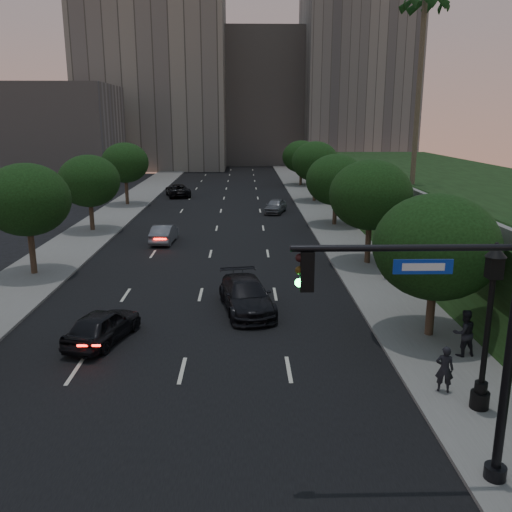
{
  "coord_description": "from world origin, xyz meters",
  "views": [
    {
      "loc": [
        2.35,
        -13.63,
        9.2
      ],
      "look_at": [
        2.84,
        8.28,
        3.6
      ],
      "focal_mm": 38.0,
      "sensor_mm": 36.0,
      "label": 1
    }
  ],
  "objects_px": {
    "pedestrian_c": "(390,263)",
    "sedan_mid_left": "(164,234)",
    "street_lamp": "(487,336)",
    "sedan_near_left": "(103,326)",
    "pedestrian_b": "(464,333)",
    "sedan_far_right": "(276,206)",
    "sedan_near_right": "(246,295)",
    "pedestrian_a": "(445,369)",
    "sedan_far_left": "(178,190)",
    "traffic_signal_mast": "(466,353)"
  },
  "relations": [
    {
      "from": "street_lamp",
      "to": "sedan_far_left",
      "type": "relative_size",
      "value": 1.03
    },
    {
      "from": "traffic_signal_mast",
      "to": "sedan_near_left",
      "type": "distance_m",
      "value": 15.03
    },
    {
      "from": "sedan_far_left",
      "to": "pedestrian_b",
      "type": "bearing_deg",
      "value": 95.62
    },
    {
      "from": "traffic_signal_mast",
      "to": "pedestrian_c",
      "type": "distance_m",
      "value": 18.34
    },
    {
      "from": "pedestrian_b",
      "to": "sedan_far_left",
      "type": "bearing_deg",
      "value": -79.84
    },
    {
      "from": "sedan_near_left",
      "to": "pedestrian_a",
      "type": "relative_size",
      "value": 2.59
    },
    {
      "from": "pedestrian_c",
      "to": "sedan_far_right",
      "type": "bearing_deg",
      "value": -87.78
    },
    {
      "from": "sedan_near_left",
      "to": "sedan_far_right",
      "type": "bearing_deg",
      "value": -89.51
    },
    {
      "from": "pedestrian_b",
      "to": "sedan_far_right",
      "type": "bearing_deg",
      "value": -90.6
    },
    {
      "from": "sedan_mid_left",
      "to": "sedan_far_right",
      "type": "bearing_deg",
      "value": -121.76
    },
    {
      "from": "pedestrian_a",
      "to": "sedan_near_left",
      "type": "bearing_deg",
      "value": -3.35
    },
    {
      "from": "sedan_mid_left",
      "to": "pedestrian_b",
      "type": "distance_m",
      "value": 25.44
    },
    {
      "from": "sedan_near_left",
      "to": "pedestrian_a",
      "type": "distance_m",
      "value": 13.61
    },
    {
      "from": "street_lamp",
      "to": "sedan_far_left",
      "type": "xyz_separation_m",
      "value": [
        -15.49,
        49.83,
        -1.87
      ]
    },
    {
      "from": "pedestrian_a",
      "to": "pedestrian_c",
      "type": "relative_size",
      "value": 0.9
    },
    {
      "from": "sedan_near_left",
      "to": "sedan_far_right",
      "type": "distance_m",
      "value": 33.23
    },
    {
      "from": "street_lamp",
      "to": "sedan_far_right",
      "type": "height_order",
      "value": "street_lamp"
    },
    {
      "from": "traffic_signal_mast",
      "to": "pedestrian_a",
      "type": "relative_size",
      "value": 4.25
    },
    {
      "from": "sedan_mid_left",
      "to": "sedan_far_right",
      "type": "relative_size",
      "value": 1.02
    },
    {
      "from": "sedan_near_right",
      "to": "pedestrian_b",
      "type": "xyz_separation_m",
      "value": [
        8.45,
        -5.69,
        0.31
      ]
    },
    {
      "from": "sedan_near_right",
      "to": "pedestrian_c",
      "type": "xyz_separation_m",
      "value": [
        8.29,
        4.76,
        0.28
      ]
    },
    {
      "from": "sedan_near_right",
      "to": "street_lamp",
      "type": "bearing_deg",
      "value": -62.57
    },
    {
      "from": "sedan_near_left",
      "to": "sedan_near_right",
      "type": "height_order",
      "value": "sedan_near_right"
    },
    {
      "from": "pedestrian_c",
      "to": "sedan_mid_left",
      "type": "bearing_deg",
      "value": -46.03
    },
    {
      "from": "sedan_mid_left",
      "to": "traffic_signal_mast",
      "type": "bearing_deg",
      "value": 115.34
    },
    {
      "from": "sedan_mid_left",
      "to": "pedestrian_b",
      "type": "height_order",
      "value": "pedestrian_b"
    },
    {
      "from": "sedan_near_left",
      "to": "pedestrian_c",
      "type": "xyz_separation_m",
      "value": [
        14.36,
        8.47,
        0.34
      ]
    },
    {
      "from": "pedestrian_b",
      "to": "pedestrian_c",
      "type": "bearing_deg",
      "value": -98.77
    },
    {
      "from": "traffic_signal_mast",
      "to": "street_lamp",
      "type": "relative_size",
      "value": 1.25
    },
    {
      "from": "traffic_signal_mast",
      "to": "pedestrian_c",
      "type": "bearing_deg",
      "value": 80.4
    },
    {
      "from": "pedestrian_b",
      "to": "street_lamp",
      "type": "bearing_deg",
      "value": 66.0
    },
    {
      "from": "street_lamp",
      "to": "sedan_near_left",
      "type": "height_order",
      "value": "street_lamp"
    },
    {
      "from": "sedan_mid_left",
      "to": "pedestrian_c",
      "type": "height_order",
      "value": "pedestrian_c"
    },
    {
      "from": "sedan_far_left",
      "to": "pedestrian_c",
      "type": "height_order",
      "value": "pedestrian_c"
    },
    {
      "from": "street_lamp",
      "to": "pedestrian_c",
      "type": "bearing_deg",
      "value": 86.6
    },
    {
      "from": "pedestrian_b",
      "to": "pedestrian_c",
      "type": "height_order",
      "value": "pedestrian_b"
    },
    {
      "from": "pedestrian_a",
      "to": "pedestrian_c",
      "type": "xyz_separation_m",
      "value": [
        1.64,
        13.3,
        0.1
      ]
    },
    {
      "from": "sedan_far_right",
      "to": "pedestrian_c",
      "type": "bearing_deg",
      "value": -61.55
    },
    {
      "from": "sedan_mid_left",
      "to": "pedestrian_a",
      "type": "height_order",
      "value": "pedestrian_a"
    },
    {
      "from": "street_lamp",
      "to": "pedestrian_b",
      "type": "height_order",
      "value": "street_lamp"
    },
    {
      "from": "sedan_near_left",
      "to": "pedestrian_a",
      "type": "bearing_deg",
      "value": 175.62
    },
    {
      "from": "traffic_signal_mast",
      "to": "sedan_far_right",
      "type": "height_order",
      "value": "traffic_signal_mast"
    },
    {
      "from": "sedan_near_left",
      "to": "pedestrian_b",
      "type": "relative_size",
      "value": 2.27
    },
    {
      "from": "sedan_near_right",
      "to": "sedan_far_left",
      "type": "bearing_deg",
      "value": 91.12
    },
    {
      "from": "sedan_near_left",
      "to": "pedestrian_b",
      "type": "height_order",
      "value": "pedestrian_b"
    },
    {
      "from": "street_lamp",
      "to": "sedan_far_right",
      "type": "bearing_deg",
      "value": 96.59
    },
    {
      "from": "pedestrian_a",
      "to": "pedestrian_b",
      "type": "bearing_deg",
      "value": -104.69
    },
    {
      "from": "sedan_near_right",
      "to": "pedestrian_a",
      "type": "xyz_separation_m",
      "value": [
        6.65,
        -8.54,
        0.19
      ]
    },
    {
      "from": "sedan_near_right",
      "to": "sedan_far_right",
      "type": "bearing_deg",
      "value": 73.61
    },
    {
      "from": "sedan_far_left",
      "to": "pedestrian_c",
      "type": "xyz_separation_m",
      "value": [
        16.35,
        -35.43,
        0.31
      ]
    }
  ]
}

